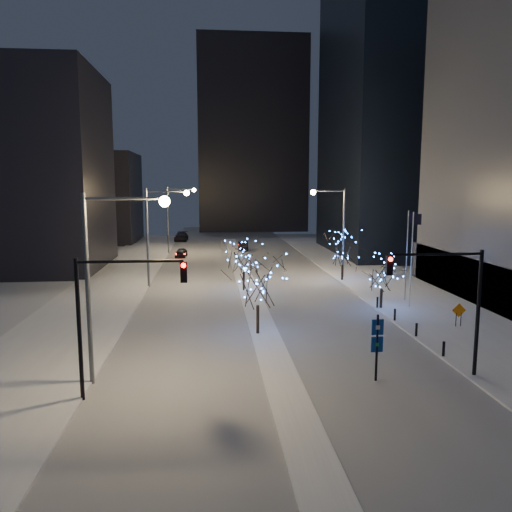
{
  "coord_description": "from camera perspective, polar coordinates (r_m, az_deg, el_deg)",
  "views": [
    {
      "loc": [
        -3.73,
        -23.71,
        10.41
      ],
      "look_at": [
        -0.25,
        13.69,
        5.0
      ],
      "focal_mm": 35.0,
      "sensor_mm": 36.0,
      "label": 1
    }
  ],
  "objects": [
    {
      "name": "west_sidewalk",
      "position": [
        46.08,
        -18.12,
        -5.18
      ],
      "size": [
        8.0,
        90.0,
        0.15
      ],
      "primitive_type": "cube",
      "color": "white",
      "rests_on": "ground"
    },
    {
      "name": "car_far",
      "position": [
        93.41,
        -8.53,
        2.2
      ],
      "size": [
        2.51,
        5.63,
        1.6
      ],
      "primitive_type": "imported",
      "rotation": [
        0.0,
        0.0,
        -0.05
      ],
      "color": "black",
      "rests_on": "ground"
    },
    {
      "name": "street_lamp_w_far",
      "position": [
        75.99,
        -9.28,
        5.14
      ],
      "size": [
        4.4,
        0.56,
        10.0
      ],
      "color": "#595E66",
      "rests_on": "ground"
    },
    {
      "name": "holiday_tree_median_near",
      "position": [
        34.2,
        0.2,
        -2.87
      ],
      "size": [
        5.58,
        5.58,
        5.75
      ],
      "color": "black",
      "rests_on": "median"
    },
    {
      "name": "holiday_tree_median_far",
      "position": [
        48.32,
        -1.43,
        -0.13
      ],
      "size": [
        4.62,
        4.62,
        5.02
      ],
      "color": "black",
      "rests_on": "median"
    },
    {
      "name": "horizon_block",
      "position": [
        116.6,
        -0.52,
        13.41
      ],
      "size": [
        24.0,
        14.0,
        42.0
      ],
      "primitive_type": "cube",
      "color": "black",
      "rests_on": "ground"
    },
    {
      "name": "car_near",
      "position": [
        72.79,
        -8.54,
        0.38
      ],
      "size": [
        1.83,
        3.81,
        1.26
      ],
      "primitive_type": "imported",
      "rotation": [
        0.0,
        0.0,
        -0.1
      ],
      "color": "black",
      "rests_on": "ground"
    },
    {
      "name": "wayfinding_sign",
      "position": [
        27.46,
        13.67,
        -9.37
      ],
      "size": [
        0.65,
        0.12,
        3.64
      ],
      "rotation": [
        0.0,
        0.0,
        0.07
      ],
      "color": "black",
      "rests_on": "ground"
    },
    {
      "name": "holiday_tree_plaza_near",
      "position": [
        42.78,
        14.21,
        -2.0
      ],
      "size": [
        3.8,
        3.8,
        4.45
      ],
      "color": "black",
      "rests_on": "east_sidewalk"
    },
    {
      "name": "bollards",
      "position": [
        37.78,
        16.66,
        -7.21
      ],
      "size": [
        0.16,
        12.16,
        0.9
      ],
      "color": "black",
      "rests_on": "east_sidewalk"
    },
    {
      "name": "construction_sign",
      "position": [
        39.29,
        22.17,
        -6.0
      ],
      "size": [
        1.05,
        0.06,
        1.73
      ],
      "rotation": [
        0.0,
        0.0,
        -0.02
      ],
      "color": "black",
      "rests_on": "east_sidewalk"
    },
    {
      "name": "street_lamp_w_near",
      "position": [
        26.53,
        -16.58,
        -0.63
      ],
      "size": [
        4.4,
        0.56,
        10.0
      ],
      "color": "#595E66",
      "rests_on": "ground"
    },
    {
      "name": "street_lamp_east",
      "position": [
        55.6,
        9.1,
        4.01
      ],
      "size": [
        3.9,
        0.56,
        10.0
      ],
      "color": "#595E66",
      "rests_on": "ground"
    },
    {
      "name": "traffic_signal_east",
      "position": [
        28.34,
        21.42,
        -3.88
      ],
      "size": [
        5.26,
        0.43,
        7.0
      ],
      "color": "black",
      "rests_on": "ground"
    },
    {
      "name": "ground",
      "position": [
        26.17,
        3.44,
        -15.27
      ],
      "size": [
        160.0,
        160.0,
        0.0
      ],
      "primitive_type": "plane",
      "color": "silver",
      "rests_on": "ground"
    },
    {
      "name": "filler_west_far",
      "position": [
        96.35,
        -18.8,
        6.33
      ],
      "size": [
        18.0,
        16.0,
        16.0
      ],
      "primitive_type": "cube",
      "color": "black",
      "rests_on": "ground"
    },
    {
      "name": "street_lamp_w_mid",
      "position": [
        51.13,
        -11.17,
        3.65
      ],
      "size": [
        4.4,
        0.56,
        10.0
      ],
      "color": "#595E66",
      "rests_on": "ground"
    },
    {
      "name": "flagpoles",
      "position": [
        44.74,
        17.2,
        0.62
      ],
      "size": [
        1.35,
        2.6,
        8.0
      ],
      "color": "silver",
      "rests_on": "east_sidewalk"
    },
    {
      "name": "road",
      "position": [
        59.74,
        -1.66,
        -1.83
      ],
      "size": [
        20.0,
        130.0,
        0.02
      ],
      "primitive_type": "cube",
      "color": "#A4A9B2",
      "rests_on": "ground"
    },
    {
      "name": "traffic_signal_west",
      "position": [
        24.83,
        -16.18,
        -5.29
      ],
      "size": [
        5.26,
        0.43,
        7.0
      ],
      "color": "black",
      "rests_on": "ground"
    },
    {
      "name": "east_sidewalk",
      "position": [
        48.67,
        17.51,
        -4.45
      ],
      "size": [
        10.0,
        90.0,
        0.15
      ],
      "primitive_type": "cube",
      "color": "white",
      "rests_on": "ground"
    },
    {
      "name": "holiday_tree_plaza_far",
      "position": [
        54.43,
        9.89,
        0.7
      ],
      "size": [
        4.76,
        4.76,
        5.24
      ],
      "color": "black",
      "rests_on": "east_sidewalk"
    },
    {
      "name": "car_mid",
      "position": [
        79.2,
        -1.49,
        1.18
      ],
      "size": [
        1.83,
        4.57,
        1.48
      ],
      "primitive_type": "imported",
      "rotation": [
        0.0,
        0.0,
        3.08
      ],
      "color": "black",
      "rests_on": "ground"
    },
    {
      "name": "median",
      "position": [
        54.83,
        -1.32,
        -2.67
      ],
      "size": [
        2.0,
        80.0,
        0.15
      ],
      "primitive_type": "cube",
      "color": "white",
      "rests_on": "ground"
    },
    {
      "name": "filler_west_near",
      "position": [
        68.2,
        -26.49,
        8.68
      ],
      "size": [
        22.0,
        18.0,
        24.0
      ],
      "primitive_type": "cube",
      "color": "black",
      "rests_on": "ground"
    }
  ]
}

